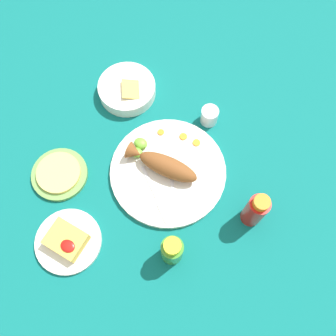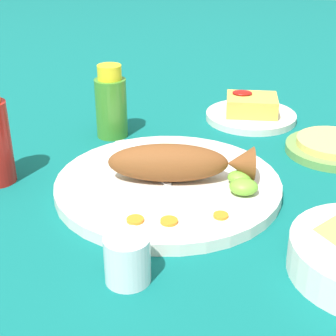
{
  "view_description": "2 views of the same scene",
  "coord_description": "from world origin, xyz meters",
  "px_view_note": "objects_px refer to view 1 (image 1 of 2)",
  "views": [
    {
      "loc": [
        0.2,
        -0.35,
        1.05
      ],
      "look_at": [
        0.0,
        0.0,
        0.04
      ],
      "focal_mm": 40.0,
      "sensor_mm": 36.0,
      "label": 1
    },
    {
      "loc": [
        -0.08,
        0.69,
        0.38
      ],
      "look_at": [
        0.0,
        0.0,
        0.04
      ],
      "focal_mm": 55.0,
      "sensor_mm": 36.0,
      "label": 2
    }
  ],
  "objects_px": {
    "side_plate_fries": "(68,241)",
    "fried_fish": "(163,165)",
    "hot_sauce_bottle_red": "(255,210)",
    "hot_sauce_bottle_green": "(172,250)",
    "tortilla_plate": "(60,174)",
    "salt_cup": "(209,116)",
    "main_plate": "(168,172)",
    "fork_near": "(173,198)",
    "fork_far": "(157,198)",
    "guacamole_bowl": "(127,89)"
  },
  "relations": [
    {
      "from": "fried_fish",
      "to": "hot_sauce_bottle_red",
      "type": "xyz_separation_m",
      "value": [
        0.29,
        0.0,
        0.03
      ]
    },
    {
      "from": "side_plate_fries",
      "to": "guacamole_bowl",
      "type": "distance_m",
      "value": 0.51
    },
    {
      "from": "fork_far",
      "to": "side_plate_fries",
      "type": "distance_m",
      "value": 0.27
    },
    {
      "from": "hot_sauce_bottle_red",
      "to": "hot_sauce_bottle_green",
      "type": "distance_m",
      "value": 0.25
    },
    {
      "from": "side_plate_fries",
      "to": "main_plate",
      "type": "bearing_deg",
      "value": 66.84
    },
    {
      "from": "fork_far",
      "to": "fork_near",
      "type": "bearing_deg",
      "value": 63.2
    },
    {
      "from": "fork_near",
      "to": "guacamole_bowl",
      "type": "height_order",
      "value": "guacamole_bowl"
    },
    {
      "from": "fried_fish",
      "to": "hot_sauce_bottle_red",
      "type": "bearing_deg",
      "value": -4.73
    },
    {
      "from": "fried_fish",
      "to": "hot_sauce_bottle_red",
      "type": "height_order",
      "value": "hot_sauce_bottle_red"
    },
    {
      "from": "fried_fish",
      "to": "fork_far",
      "type": "xyz_separation_m",
      "value": [
        0.03,
        -0.09,
        -0.03
      ]
    },
    {
      "from": "hot_sauce_bottle_red",
      "to": "hot_sauce_bottle_green",
      "type": "height_order",
      "value": "hot_sauce_bottle_red"
    },
    {
      "from": "main_plate",
      "to": "tortilla_plate",
      "type": "xyz_separation_m",
      "value": [
        -0.28,
        -0.17,
        -0.0
      ]
    },
    {
      "from": "main_plate",
      "to": "guacamole_bowl",
      "type": "distance_m",
      "value": 0.31
    },
    {
      "from": "salt_cup",
      "to": "tortilla_plate",
      "type": "height_order",
      "value": "salt_cup"
    },
    {
      "from": "salt_cup",
      "to": "side_plate_fries",
      "type": "height_order",
      "value": "salt_cup"
    },
    {
      "from": "tortilla_plate",
      "to": "salt_cup",
      "type": "bearing_deg",
      "value": 52.45
    },
    {
      "from": "side_plate_fries",
      "to": "tortilla_plate",
      "type": "distance_m",
      "value": 0.2
    },
    {
      "from": "hot_sauce_bottle_red",
      "to": "hot_sauce_bottle_green",
      "type": "xyz_separation_m",
      "value": [
        -0.14,
        -0.2,
        -0.01
      ]
    },
    {
      "from": "hot_sauce_bottle_green",
      "to": "guacamole_bowl",
      "type": "height_order",
      "value": "hot_sauce_bottle_green"
    },
    {
      "from": "fork_far",
      "to": "guacamole_bowl",
      "type": "height_order",
      "value": "guacamole_bowl"
    },
    {
      "from": "fork_near",
      "to": "side_plate_fries",
      "type": "xyz_separation_m",
      "value": [
        -0.19,
        -0.25,
        -0.01
      ]
    },
    {
      "from": "hot_sauce_bottle_green",
      "to": "guacamole_bowl",
      "type": "xyz_separation_m",
      "value": [
        -0.38,
        0.38,
        -0.04
      ]
    },
    {
      "from": "main_plate",
      "to": "guacamole_bowl",
      "type": "height_order",
      "value": "guacamole_bowl"
    },
    {
      "from": "main_plate",
      "to": "fried_fish",
      "type": "distance_m",
      "value": 0.04
    },
    {
      "from": "fork_near",
      "to": "guacamole_bowl",
      "type": "relative_size",
      "value": 0.88
    },
    {
      "from": "main_plate",
      "to": "fried_fish",
      "type": "height_order",
      "value": "fried_fish"
    },
    {
      "from": "hot_sauce_bottle_green",
      "to": "fork_near",
      "type": "bearing_deg",
      "value": 118.22
    },
    {
      "from": "fork_far",
      "to": "guacamole_bowl",
      "type": "bearing_deg",
      "value": 170.99
    },
    {
      "from": "salt_cup",
      "to": "tortilla_plate",
      "type": "relative_size",
      "value": 0.35
    },
    {
      "from": "guacamole_bowl",
      "to": "tortilla_plate",
      "type": "xyz_separation_m",
      "value": [
        -0.02,
        -0.34,
        -0.02
      ]
    },
    {
      "from": "fork_near",
      "to": "hot_sauce_bottle_red",
      "type": "bearing_deg",
      "value": 73.02
    },
    {
      "from": "main_plate",
      "to": "hot_sauce_bottle_green",
      "type": "xyz_separation_m",
      "value": [
        0.13,
        -0.2,
        0.05
      ]
    },
    {
      "from": "fork_far",
      "to": "hot_sauce_bottle_green",
      "type": "height_order",
      "value": "hot_sauce_bottle_green"
    },
    {
      "from": "fork_near",
      "to": "side_plate_fries",
      "type": "distance_m",
      "value": 0.32
    },
    {
      "from": "fork_near",
      "to": "guacamole_bowl",
      "type": "bearing_deg",
      "value": -162.37
    },
    {
      "from": "hot_sauce_bottle_red",
      "to": "salt_cup",
      "type": "distance_m",
      "value": 0.34
    },
    {
      "from": "hot_sauce_bottle_red",
      "to": "salt_cup",
      "type": "xyz_separation_m",
      "value": [
        -0.25,
        0.22,
        -0.05
      ]
    },
    {
      "from": "hot_sauce_bottle_red",
      "to": "fork_near",
      "type": "bearing_deg",
      "value": -162.73
    },
    {
      "from": "hot_sauce_bottle_green",
      "to": "hot_sauce_bottle_red",
      "type": "bearing_deg",
      "value": 55.06
    },
    {
      "from": "hot_sauce_bottle_green",
      "to": "salt_cup",
      "type": "distance_m",
      "value": 0.44
    },
    {
      "from": "main_plate",
      "to": "hot_sauce_bottle_red",
      "type": "bearing_deg",
      "value": -0.13
    },
    {
      "from": "salt_cup",
      "to": "guacamole_bowl",
      "type": "relative_size",
      "value": 0.31
    },
    {
      "from": "hot_sauce_bottle_green",
      "to": "tortilla_plate",
      "type": "relative_size",
      "value": 0.83
    },
    {
      "from": "main_plate",
      "to": "side_plate_fries",
      "type": "height_order",
      "value": "main_plate"
    },
    {
      "from": "fried_fish",
      "to": "fork_far",
      "type": "distance_m",
      "value": 0.1
    },
    {
      "from": "main_plate",
      "to": "hot_sauce_bottle_green",
      "type": "relative_size",
      "value": 2.51
    },
    {
      "from": "side_plate_fries",
      "to": "guacamole_bowl",
      "type": "relative_size",
      "value": 1.0
    },
    {
      "from": "main_plate",
      "to": "salt_cup",
      "type": "bearing_deg",
      "value": 84.22
    },
    {
      "from": "side_plate_fries",
      "to": "fried_fish",
      "type": "bearing_deg",
      "value": 69.2
    },
    {
      "from": "fried_fish",
      "to": "tortilla_plate",
      "type": "height_order",
      "value": "fried_fish"
    }
  ]
}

